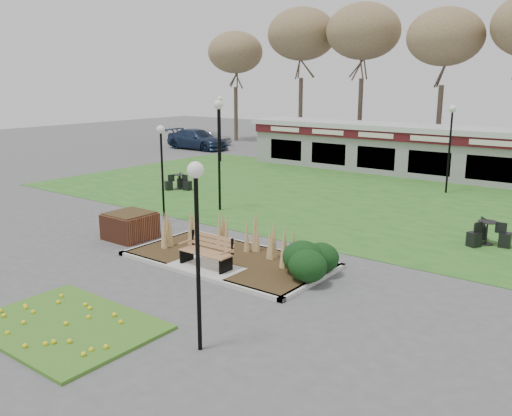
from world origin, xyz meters
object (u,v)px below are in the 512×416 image
Objects in this scene: car_silver at (210,137)px; lamp_post_far_left at (220,114)px; park_bench at (208,251)px; car_blue at (197,139)px; bistro_set_c at (486,237)px; food_pavilion at (439,152)px; bistro_set_a at (179,184)px; car_black at (357,142)px; lamp_post_mid_left at (219,131)px; lamp_post_far_right at (451,129)px; lamp_post_near_left at (162,152)px; brick_planter at (130,225)px; lamp_post_near_right at (197,216)px.

lamp_post_far_left is at bearing -142.45° from car_silver.
park_bench is 0.31× the size of car_blue.
food_pavilion is at bearing 116.05° from bistro_set_c.
car_silver is at bearing 127.29° from bistro_set_a.
car_black is at bearing -62.37° from car_blue.
park_bench is 21.99m from lamp_post_far_left.
car_silver is at bearing 131.85° from park_bench.
car_blue is at bearing 177.02° from food_pavilion.
lamp_post_mid_left is 1.22× the size of car_silver.
lamp_post_far_left is 0.80× the size of car_blue.
lamp_post_far_right reaches higher than park_bench.
park_bench is 28.14m from car_black.
lamp_post_near_left is at bearing -140.56° from car_blue.
park_bench is 28.78m from car_blue.
park_bench is 19.73m from food_pavilion.
bistro_set_c is (15.25, -0.47, 0.01)m from bistro_set_a.
park_bench is 4.47m from brick_planter.
car_silver is 0.79× the size of car_black.
lamp_post_near_left is 0.79× the size of car_black.
brick_planter is 0.06× the size of food_pavilion.
lamp_post_mid_left reaches higher than car_blue.
lamp_post_mid_left is at bearing -49.27° from lamp_post_far_left.
car_black is at bearing 88.11° from bistro_set_a.
bistro_set_c is (5.91, 7.63, -0.30)m from park_bench.
bistro_set_a is at bearing -146.69° from lamp_post_far_right.
lamp_post_far_right reaches higher than brick_planter.
lamp_post_mid_left is 1.07× the size of lamp_post_far_left.
park_bench is 0.43× the size of lamp_post_near_right.
lamp_post_near_right reaches higher than bistro_set_a.
car_black is (-3.59, 23.67, -1.98)m from lamp_post_near_left.
lamp_post_near_left is 2.52× the size of bistro_set_c.
lamp_post_near_left is at bearing -157.59° from bistro_set_c.
brick_planter is 9.13m from lamp_post_near_right.
brick_planter is at bearing 170.31° from park_bench.
lamp_post_near_left is 0.96× the size of lamp_post_near_right.
lamp_post_far_left reaches higher than park_bench.
car_silver is at bearing 136.13° from lamp_post_far_left.
bistro_set_a is at bearing -140.57° from car_blue.
bistro_set_a is 0.29× the size of car_black.
bistro_set_c is at bearing -63.95° from food_pavilion.
lamp_post_mid_left is at bearing 129.03° from lamp_post_near_right.
lamp_post_mid_left reaches higher than bistro_set_c.
lamp_post_near_right is 11.99m from bistro_set_c.
bistro_set_a is 0.94× the size of bistro_set_c.
lamp_post_mid_left is 11.16m from bistro_set_c.
lamp_post_near_left is at bearing -57.05° from lamp_post_far_left.
lamp_post_mid_left reaches higher than bistro_set_a.
lamp_post_far_left is at bearing 118.28° from bistro_set_a.
car_blue is at bearing 153.09° from bistro_set_c.
brick_planter reaches higher than bistro_set_a.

